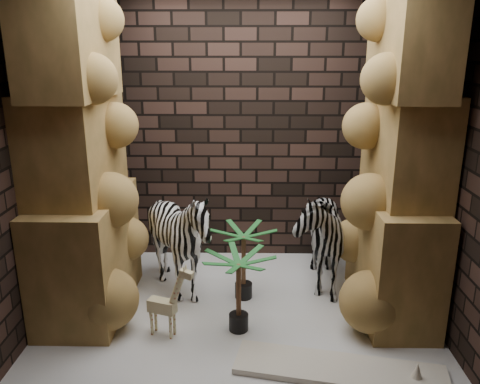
{
  "coord_description": "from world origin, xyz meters",
  "views": [
    {
      "loc": [
        0.09,
        -4.1,
        2.41
      ],
      "look_at": [
        0.01,
        0.15,
        1.11
      ],
      "focal_mm": 36.25,
      "sensor_mm": 36.0,
      "label": 1
    }
  ],
  "objects_px": {
    "zebra_left": "(180,246)",
    "giraffe_toy": "(162,298)",
    "palm_back": "(239,292)",
    "surfboard": "(339,370)",
    "palm_front": "(244,263)",
    "zebra_right": "(315,224)"
  },
  "relations": [
    {
      "from": "giraffe_toy",
      "to": "palm_front",
      "type": "height_order",
      "value": "palm_front"
    },
    {
      "from": "zebra_left",
      "to": "giraffe_toy",
      "type": "bearing_deg",
      "value": -83.59
    },
    {
      "from": "giraffe_toy",
      "to": "surfboard",
      "type": "distance_m",
      "value": 1.54
    },
    {
      "from": "giraffe_toy",
      "to": "palm_front",
      "type": "xyz_separation_m",
      "value": [
        0.69,
        0.66,
        0.02
      ]
    },
    {
      "from": "giraffe_toy",
      "to": "palm_back",
      "type": "height_order",
      "value": "palm_back"
    },
    {
      "from": "zebra_left",
      "to": "palm_front",
      "type": "height_order",
      "value": "zebra_left"
    },
    {
      "from": "palm_front",
      "to": "surfboard",
      "type": "xyz_separation_m",
      "value": [
        0.74,
        -1.14,
        -0.35
      ]
    },
    {
      "from": "giraffe_toy",
      "to": "palm_back",
      "type": "bearing_deg",
      "value": 26.4
    },
    {
      "from": "palm_front",
      "to": "zebra_right",
      "type": "bearing_deg",
      "value": 24.92
    },
    {
      "from": "giraffe_toy",
      "to": "palm_back",
      "type": "distance_m",
      "value": 0.65
    },
    {
      "from": "zebra_left",
      "to": "giraffe_toy",
      "type": "xyz_separation_m",
      "value": [
        -0.07,
        -0.7,
        -0.17
      ]
    },
    {
      "from": "palm_front",
      "to": "surfboard",
      "type": "bearing_deg",
      "value": -56.96
    },
    {
      "from": "zebra_right",
      "to": "palm_front",
      "type": "bearing_deg",
      "value": -155.13
    },
    {
      "from": "palm_front",
      "to": "palm_back",
      "type": "distance_m",
      "value": 0.57
    },
    {
      "from": "zebra_right",
      "to": "surfboard",
      "type": "relative_size",
      "value": 0.81
    },
    {
      "from": "zebra_left",
      "to": "surfboard",
      "type": "bearing_deg",
      "value": -28.89
    },
    {
      "from": "zebra_right",
      "to": "giraffe_toy",
      "type": "height_order",
      "value": "zebra_right"
    },
    {
      "from": "giraffe_toy",
      "to": "zebra_left",
      "type": "bearing_deg",
      "value": 103.05
    },
    {
      "from": "giraffe_toy",
      "to": "surfboard",
      "type": "bearing_deg",
      "value": 0.01
    },
    {
      "from": "palm_front",
      "to": "surfboard",
      "type": "height_order",
      "value": "palm_front"
    },
    {
      "from": "surfboard",
      "to": "palm_front",
      "type": "bearing_deg",
      "value": 134.22
    },
    {
      "from": "zebra_left",
      "to": "palm_back",
      "type": "xyz_separation_m",
      "value": [
        0.58,
        -0.61,
        -0.16
      ]
    }
  ]
}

